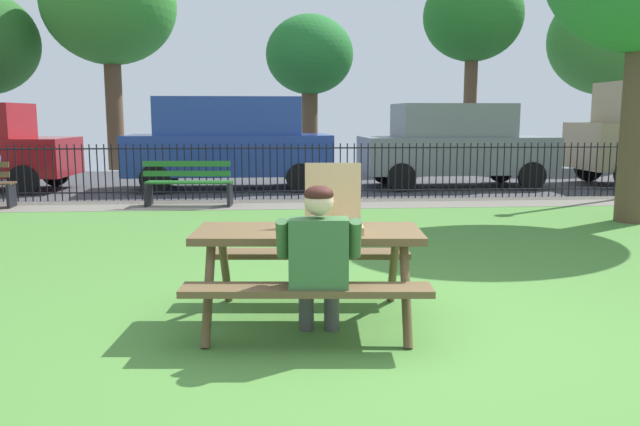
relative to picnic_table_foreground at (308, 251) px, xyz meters
name	(u,v)px	position (x,y,z in m)	size (l,w,h in m)	color
ground	(354,273)	(0.58, 1.62, -0.61)	(28.00, 12.13, 0.02)	#4C8337
cobblestone_walkway	(318,204)	(0.58, 6.99, -0.60)	(28.00, 1.40, 0.01)	slate
street_asphalt	(307,182)	(0.58, 11.10, -0.60)	(28.00, 6.83, 0.01)	#424247
picnic_table_foreground	(308,251)	(0.00, 0.00, 0.00)	(1.91, 1.61, 0.79)	brown
pizza_box_open	(333,217)	(0.20, 0.03, 0.27)	(0.50, 0.52, 0.52)	tan
adult_at_table	(319,257)	(0.05, -0.51, 0.06)	(0.62, 0.61, 1.19)	#484848
iron_fence_streetside	(316,171)	(0.58, 7.69, -0.03)	(21.09, 0.03, 1.12)	black
park_bench_center	(189,184)	(-1.84, 6.85, -0.18)	(1.63, 0.59, 0.85)	#226224
lamp_post_walkway	(627,69)	(6.62, 7.15, 1.98)	(0.28, 0.28, 4.24)	black
parked_car_center	(230,141)	(-1.26, 9.65, 0.50)	(4.64, 2.04, 2.08)	#233C92
parked_car_right	(454,144)	(3.97, 9.65, 0.41)	(4.46, 2.04, 1.94)	gray
far_tree_midleft	(109,6)	(-5.14, 15.18, 4.33)	(3.98, 3.98, 6.77)	brown
far_tree_center	(310,57)	(0.89, 15.18, 2.87)	(2.72, 2.72, 4.76)	brown
far_tree_midright	(473,18)	(6.03, 15.18, 4.09)	(3.11, 3.11, 6.16)	brown
far_tree_right	(611,40)	(10.57, 15.18, 3.46)	(3.93, 3.93, 5.85)	brown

